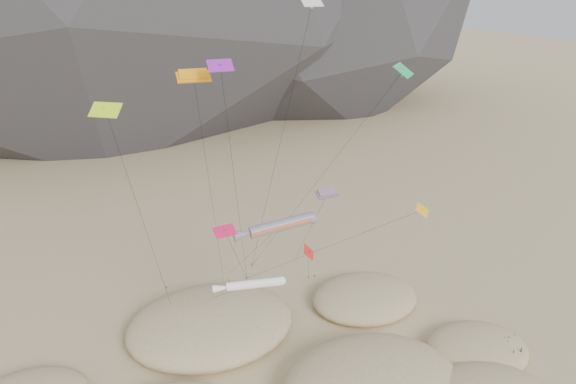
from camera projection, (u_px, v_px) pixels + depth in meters
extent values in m
ellipsoid|color=#CCB789|center=(476.00, 350.00, 50.35)|extent=(9.67, 8.22, 2.28)
ellipsoid|color=#CCB789|center=(211.00, 324.00, 53.45)|extent=(16.00, 13.60, 3.80)
ellipsoid|color=#CCB789|center=(365.00, 298.00, 58.21)|extent=(11.24, 9.56, 2.80)
ellipsoid|color=black|center=(325.00, 379.00, 45.76)|extent=(3.48, 2.98, 1.04)
ellipsoid|color=black|center=(362.00, 360.00, 48.16)|extent=(2.54, 2.17, 0.76)
ellipsoid|color=black|center=(512.00, 352.00, 49.94)|extent=(2.58, 2.21, 0.77)
ellipsoid|color=black|center=(217.00, 320.00, 53.86)|extent=(2.80, 2.40, 0.84)
ellipsoid|color=black|center=(257.00, 338.00, 51.28)|extent=(2.33, 1.99, 0.70)
ellipsoid|color=black|center=(389.00, 287.00, 60.00)|extent=(2.57, 2.20, 0.77)
ellipsoid|color=black|center=(372.00, 316.00, 55.18)|extent=(2.17, 1.85, 0.65)
cylinder|color=#3F2D1E|center=(209.00, 298.00, 59.00)|extent=(0.08, 0.08, 0.30)
cylinder|color=#3F2D1E|center=(229.00, 281.00, 62.36)|extent=(0.08, 0.08, 0.30)
cylinder|color=#3F2D1E|center=(247.00, 277.00, 63.07)|extent=(0.08, 0.08, 0.30)
cylinder|color=#3F2D1E|center=(252.00, 265.00, 65.79)|extent=(0.08, 0.08, 0.30)
cylinder|color=#3F2D1E|center=(309.00, 277.00, 63.10)|extent=(0.08, 0.08, 0.30)
cylinder|color=#3F2D1E|center=(166.00, 287.00, 61.08)|extent=(0.08, 0.08, 0.30)
cylinder|color=#3F2D1E|center=(315.00, 276.00, 63.43)|extent=(0.08, 0.08, 0.30)
cylinder|color=#3F2D1E|center=(177.00, 320.00, 55.26)|extent=(0.08, 0.08, 0.30)
cylinder|color=#D85916|center=(282.00, 225.00, 45.81)|extent=(5.54, 1.58, 1.55)
sphere|color=#D85916|center=(312.00, 218.00, 46.61)|extent=(1.04, 1.04, 1.04)
cone|color=#D85916|center=(247.00, 233.00, 44.94)|extent=(2.32, 1.13, 1.11)
cylinder|color=black|center=(252.00, 253.00, 55.11)|extent=(1.28, 16.15, 12.85)
cylinder|color=white|center=(254.00, 284.00, 44.10)|extent=(4.30, 2.23, 0.99)
sphere|color=white|center=(281.00, 281.00, 44.22)|extent=(0.72, 0.72, 0.72)
cone|color=white|center=(224.00, 288.00, 43.97)|extent=(1.87, 1.22, 0.74)
cylinder|color=black|center=(225.00, 294.00, 51.42)|extent=(0.21, 13.68, 9.24)
cube|color=orange|center=(194.00, 77.00, 43.67)|extent=(2.76, 1.42, 0.78)
cube|color=orange|center=(193.00, 74.00, 43.60)|extent=(2.34, 1.13, 0.76)
cylinder|color=black|center=(211.00, 197.00, 53.14)|extent=(5.04, 9.60, 24.52)
cube|color=#E84D18|center=(328.00, 194.00, 45.57)|extent=(1.97, 0.90, 0.56)
cube|color=#E84D18|center=(328.00, 192.00, 45.51)|extent=(1.68, 0.72, 0.55)
cylinder|color=black|center=(308.00, 232.00, 56.67)|extent=(5.96, 17.03, 15.33)
cube|color=#FFB30D|center=(422.00, 210.00, 52.82)|extent=(2.23, 2.23, 0.72)
cube|color=#FFB30D|center=(422.00, 212.00, 52.88)|extent=(0.31, 0.31, 0.71)
cylinder|color=black|center=(327.00, 247.00, 57.97)|extent=(12.47, 13.76, 11.20)
cube|color=#CB1346|center=(225.00, 231.00, 42.88)|extent=(1.73, 0.97, 0.62)
cube|color=#CB1346|center=(225.00, 233.00, 42.94)|extent=(0.21, 0.18, 0.59)
cylinder|color=black|center=(238.00, 259.00, 53.00)|extent=(7.58, 14.61, 13.60)
cube|color=silver|center=(312.00, 3.00, 46.29)|extent=(1.84, 1.13, 0.61)
cube|color=silver|center=(312.00, 5.00, 46.34)|extent=(0.23, 0.18, 0.61)
cylinder|color=black|center=(277.00, 157.00, 56.06)|extent=(1.39, 11.26, 29.73)
cube|color=#BEEF19|center=(105.00, 110.00, 39.32)|extent=(2.42, 2.26, 0.87)
cube|color=#BEEF19|center=(106.00, 112.00, 39.38)|extent=(0.38, 0.38, 0.75)
cylinder|color=black|center=(147.00, 233.00, 47.31)|extent=(5.35, 6.54, 23.03)
cube|color=#1AAB60|center=(404.00, 70.00, 48.89)|extent=(2.96, 2.80, 1.02)
cube|color=#1AAB60|center=(403.00, 72.00, 48.94)|extent=(0.44, 0.43, 0.92)
cylinder|color=black|center=(316.00, 182.00, 57.36)|extent=(8.89, 14.35, 24.11)
cube|color=red|center=(309.00, 252.00, 42.66)|extent=(1.38, 1.66, 0.68)
cube|color=red|center=(309.00, 254.00, 42.72)|extent=(0.31, 0.28, 0.50)
cylinder|color=black|center=(309.00, 267.00, 52.90)|extent=(8.44, 15.09, 12.21)
cube|color=purple|center=(220.00, 66.00, 41.93)|extent=(2.02, 1.11, 0.83)
cube|color=purple|center=(220.00, 68.00, 41.98)|extent=(0.26, 0.30, 0.65)
cylinder|color=black|center=(236.00, 193.00, 52.52)|extent=(6.16, 11.29, 25.55)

